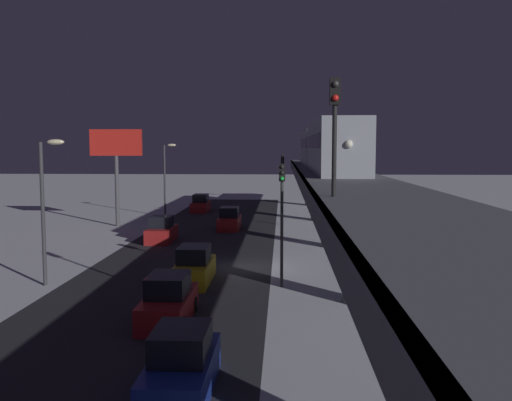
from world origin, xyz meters
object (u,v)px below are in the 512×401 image
(traffic_light_near, at_px, (282,207))
(commercial_billboard, at_px, (116,152))
(subway_train, at_px, (324,147))
(sedan_red_3, at_px, (201,204))
(rail_signal, at_px, (335,116))
(sedan_red_4, at_px, (162,231))
(sedan_blue, at_px, (182,367))
(traffic_light_far, at_px, (283,170))
(sedan_red, at_px, (168,302))
(sedan_red_2, at_px, (229,220))
(traffic_light_mid, at_px, (282,180))
(sedan_yellow, at_px, (194,268))

(traffic_light_near, height_order, commercial_billboard, commercial_billboard)
(subway_train, bearing_deg, sedan_red_3, -48.16)
(rail_signal, relative_size, sedan_red_4, 0.97)
(sedan_blue, height_order, traffic_light_far, traffic_light_far)
(sedan_red, relative_size, sedan_red_2, 1.01)
(sedan_red, bearing_deg, traffic_light_far, 84.97)
(sedan_red, relative_size, sedan_red_4, 1.12)
(subway_train, xyz_separation_m, commercial_billboard, (18.78, -2.07, -0.49))
(traffic_light_mid, bearing_deg, rail_signal, 93.07)
(rail_signal, bearing_deg, sedan_red_3, -75.82)
(sedan_red_3, height_order, sedan_red_4, same)
(commercial_billboard, bearing_deg, traffic_light_far, -121.04)
(commercial_billboard, bearing_deg, subway_train, 173.72)
(sedan_red_3, relative_size, traffic_light_near, 0.74)
(sedan_blue, distance_m, traffic_light_near, 13.59)
(sedan_red, relative_size, traffic_light_near, 0.73)
(traffic_light_mid, height_order, traffic_light_far, same)
(sedan_red_2, relative_size, commercial_billboard, 0.52)
(commercial_billboard, bearing_deg, rail_signal, 118.33)
(rail_signal, bearing_deg, sedan_blue, 36.02)
(rail_signal, distance_m, sedan_blue, 9.44)
(rail_signal, xyz_separation_m, sedan_red_3, (11.08, -43.84, -7.47))
(traffic_light_mid, bearing_deg, traffic_light_near, 90.00)
(sedan_red_4, distance_m, traffic_light_near, 16.99)
(sedan_red, distance_m, traffic_light_mid, 30.24)
(sedan_blue, relative_size, sedan_yellow, 0.98)
(sedan_red_3, bearing_deg, sedan_red, 96.50)
(traffic_light_near, bearing_deg, sedan_red, 51.76)
(rail_signal, xyz_separation_m, sedan_yellow, (6.48, -10.20, -7.47))
(subway_train, xyz_separation_m, sedan_blue, (6.45, 32.88, -6.52))
(traffic_light_mid, bearing_deg, sedan_yellow, 78.42)
(traffic_light_mid, bearing_deg, commercial_billboard, 5.97)
(sedan_red_2, bearing_deg, traffic_light_mid, 32.81)
(traffic_light_near, bearing_deg, rail_signal, 100.69)
(sedan_red, relative_size, traffic_light_far, 0.73)
(sedan_red_3, bearing_deg, sedan_blue, 97.72)
(sedan_blue, bearing_deg, sedan_red_3, 97.72)
(sedan_red, relative_size, commercial_billboard, 0.52)
(sedan_yellow, distance_m, sedan_red_4, 13.82)
(traffic_light_far, bearing_deg, sedan_red_3, 54.45)
(subway_train, bearing_deg, traffic_light_mid, -45.84)
(sedan_red_2, bearing_deg, sedan_red_3, 108.53)
(sedan_red_2, distance_m, traffic_light_far, 27.36)
(sedan_red_2, xyz_separation_m, sedan_red_3, (4.60, -13.73, 0.00))
(sedan_red_2, distance_m, sedan_red_3, 14.48)
(rail_signal, bearing_deg, subway_train, -93.44)
(sedan_red, distance_m, traffic_light_far, 53.70)
(subway_train, relative_size, sedan_yellow, 7.99)
(sedan_blue, distance_m, traffic_light_far, 60.42)
(sedan_yellow, height_order, sedan_red_2, same)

